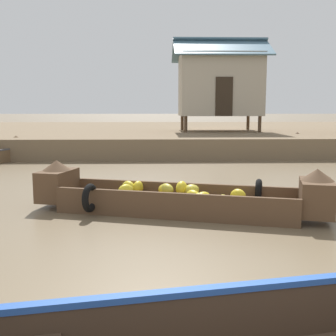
{
  "coord_description": "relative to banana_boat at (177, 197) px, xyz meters",
  "views": [
    {
      "loc": [
        -0.91,
        -1.94,
        1.91
      ],
      "look_at": [
        -0.62,
        7.17,
        0.61
      ],
      "focal_mm": 44.32,
      "sensor_mm": 36.0,
      "label": 1
    }
  ],
  "objects": [
    {
      "name": "banana_boat",
      "position": [
        0.0,
        0.0,
        0.0
      ],
      "size": [
        5.43,
        2.35,
        0.91
      ],
      "color": "brown",
      "rests_on": "ground"
    },
    {
      "name": "stilt_house_left",
      "position": [
        2.82,
        13.31,
        2.82
      ],
      "size": [
        4.61,
        3.35,
        4.54
      ],
      "color": "#4C3826",
      "rests_on": "riverbank_strip"
    },
    {
      "name": "riverbank_strip",
      "position": [
        0.51,
        17.61,
        0.09
      ],
      "size": [
        160.0,
        20.0,
        0.8
      ],
      "primitive_type": "cube",
      "color": "#756047",
      "rests_on": "ground"
    },
    {
      "name": "ground_plane",
      "position": [
        0.51,
        4.47,
        -0.31
      ],
      "size": [
        300.0,
        300.0,
        0.0
      ],
      "primitive_type": "plane",
      "color": "#726047"
    }
  ]
}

